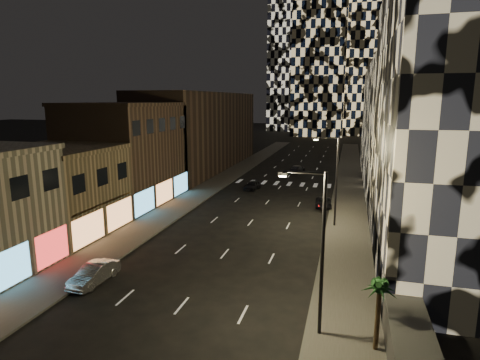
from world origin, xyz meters
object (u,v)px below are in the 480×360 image
Objects in this scene: palm_tree at (379,292)px; streetlight_near at (318,242)px; streetlight_far at (334,175)px; car_dark_midlane at (252,185)px; car_dark_oncoming at (297,169)px; car_silver_parked at (94,274)px; car_dark_rightlane at (324,203)px.

streetlight_near is at bearing 167.79° from palm_tree.
streetlight_near is 2.35× the size of palm_tree.
car_dark_midlane is (-11.85, 14.39, -4.70)m from streetlight_far.
streetlight_near is 50.52m from car_dark_oncoming.
car_dark_midlane is 0.82× the size of car_dark_oncoming.
streetlight_near is 2.13× the size of car_silver_parked.
palm_tree is (4.50, -28.13, 2.75)m from car_dark_rightlane.
car_silver_parked is at bearing 87.67° from car_dark_oncoming.
car_dark_rightlane is (14.20, 25.16, -0.14)m from car_silver_parked.
streetlight_near is 1.92× the size of car_dark_oncoming.
streetlight_far is at bearing 90.00° from streetlight_near.
car_dark_oncoming is 51.60m from palm_tree.
car_dark_rightlane is (-1.35, 7.45, -4.79)m from streetlight_far.
streetlight_near reaches higher than car_silver_parked.
car_dark_rightlane is at bearing 64.36° from car_silver_parked.
car_dark_rightlane is at bearing 92.83° from streetlight_near.
car_dark_oncoming is (-7.42, 49.75, -4.67)m from streetlight_near.
car_dark_oncoming is at bearing 84.07° from car_silver_parked.
car_dark_midlane is at bearing 142.19° from car_dark_rightlane.
car_dark_rightlane is at bearing 112.61° from car_dark_oncoming.
car_silver_parked is at bearing -131.30° from streetlight_far.
streetlight_near is at bearing -4.59° from car_silver_parked.
car_dark_oncoming is at bearing 100.85° from car_dark_rightlane.
streetlight_far is at bearing -43.74° from car_dark_midlane.
car_dark_oncoming reaches higher than car_dark_midlane.
car_dark_rightlane is (6.07, -22.30, -0.12)m from car_dark_oncoming.
streetlight_far reaches higher than palm_tree.
car_silver_parked is 1.05× the size of car_dark_rightlane.
streetlight_far is 2.24× the size of car_dark_rightlane.
streetlight_far is (0.00, 20.00, 0.00)m from streetlight_near.
palm_tree reaches higher than car_dark_midlane.
streetlight_near reaches higher than palm_tree.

